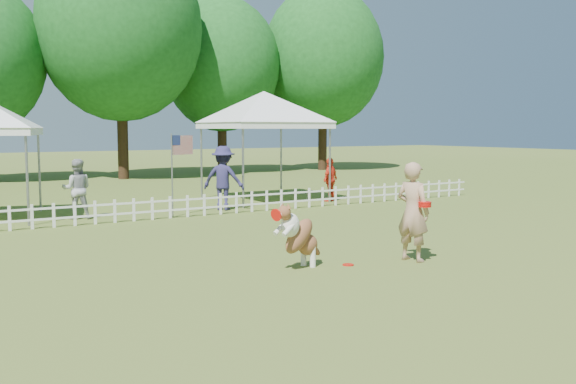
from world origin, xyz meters
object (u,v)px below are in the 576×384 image
object	(u,v)px
frisbee_on_turf	(348,265)
spectator_c	(330,180)
flag_pole	(172,176)
spectator_a	(77,189)
spectator_b	(223,178)
handler	(413,212)
canopy_tent_right	(264,147)
dog	(300,236)

from	to	relation	value
frisbee_on_turf	spectator_c	distance (m)	10.04
flag_pole	spectator_a	xyz separation A→B (m)	(-2.28, 1.01, -0.33)
spectator_b	spectator_c	distance (m)	4.02
handler	canopy_tent_right	size ratio (longest dim) A/B	0.51
handler	canopy_tent_right	distance (m)	10.44
handler	frisbee_on_turf	distance (m)	1.55
frisbee_on_turf	flag_pole	size ratio (longest dim) A/B	0.09
spectator_a	frisbee_on_turf	bearing A→B (deg)	123.52
frisbee_on_turf	spectator_b	world-z (taller)	spectator_b
spectator_a	spectator_c	world-z (taller)	spectator_a
frisbee_on_turf	spectator_c	xyz separation A→B (m)	(5.62, 8.28, 0.71)
handler	spectator_c	size ratio (longest dim) A/B	1.25
flag_pole	handler	bearing A→B (deg)	-102.12
canopy_tent_right	spectator_a	world-z (taller)	canopy_tent_right
spectator_b	spectator_c	world-z (taller)	spectator_b
canopy_tent_right	handler	bearing A→B (deg)	-103.66
handler	dog	distance (m)	2.19
spectator_a	spectator_b	xyz separation A→B (m)	(4.13, -0.40, 0.15)
frisbee_on_turf	canopy_tent_right	bearing A→B (deg)	68.01
spectator_a	spectator_c	distance (m)	8.15
spectator_a	spectator_b	bearing A→B (deg)	-168.51
dog	frisbee_on_turf	size ratio (longest dim) A/B	5.71
flag_pole	spectator_a	distance (m)	2.52
frisbee_on_turf	flag_pole	bearing A→B (deg)	91.87
spectator_a	spectator_c	size ratio (longest dim) A/B	1.11
dog	flag_pole	size ratio (longest dim) A/B	0.51
canopy_tent_right	spectator_b	bearing A→B (deg)	-143.66
canopy_tent_right	spectator_c	world-z (taller)	canopy_tent_right
frisbee_on_turf	spectator_a	world-z (taller)	spectator_a
spectator_b	canopy_tent_right	bearing A→B (deg)	-101.00
handler	spectator_c	xyz separation A→B (m)	(4.40, 8.59, -0.18)
canopy_tent_right	flag_pole	bearing A→B (deg)	-150.39
spectator_a	handler	bearing A→B (deg)	130.03
canopy_tent_right	spectator_a	xyz separation A→B (m)	(-6.46, -1.23, -0.98)
flag_pole	spectator_c	xyz separation A→B (m)	(5.87, 0.79, -0.41)
handler	spectator_b	bearing A→B (deg)	-14.77
flag_pole	spectator_b	bearing A→B (deg)	-4.41
flag_pole	spectator_b	world-z (taller)	flag_pole
spectator_a	dog	bearing A→B (deg)	118.29
handler	flag_pole	size ratio (longest dim) A/B	0.80
handler	spectator_b	xyz separation A→B (m)	(0.38, 8.42, 0.04)
handler	spectator_a	distance (m)	9.58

